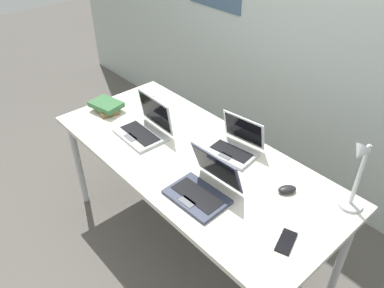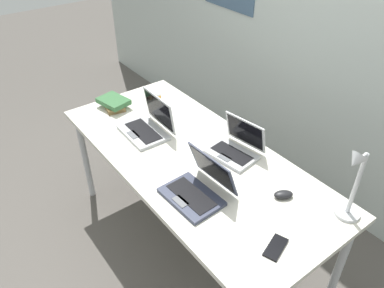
{
  "view_description": "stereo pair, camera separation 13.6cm",
  "coord_description": "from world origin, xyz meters",
  "px_view_note": "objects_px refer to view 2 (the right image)",
  "views": [
    {
      "loc": [
        1.27,
        -1.13,
        2.05
      ],
      "look_at": [
        0.0,
        0.0,
        0.82
      ],
      "focal_mm": 35.37,
      "sensor_mm": 36.0,
      "label": 1
    },
    {
      "loc": [
        1.36,
        -1.03,
        2.05
      ],
      "look_at": [
        0.0,
        0.0,
        0.82
      ],
      "focal_mm": 35.37,
      "sensor_mm": 36.0,
      "label": 2
    }
  ],
  "objects_px": {
    "pill_bottle": "(159,98)",
    "book_stack": "(113,103)",
    "laptop_mid_desk": "(236,148)",
    "cell_phone": "(276,247)",
    "laptop_front_right": "(148,126)",
    "laptop_near_mouse": "(198,188)",
    "desk_lamp": "(353,185)",
    "computer_mouse": "(283,195)"
  },
  "relations": [
    {
      "from": "laptop_near_mouse",
      "to": "cell_phone",
      "type": "distance_m",
      "value": 0.47
    },
    {
      "from": "cell_phone",
      "to": "book_stack",
      "type": "distance_m",
      "value": 1.49
    },
    {
      "from": "computer_mouse",
      "to": "pill_bottle",
      "type": "height_order",
      "value": "pill_bottle"
    },
    {
      "from": "laptop_front_right",
      "to": "laptop_near_mouse",
      "type": "relative_size",
      "value": 1.02
    },
    {
      "from": "laptop_mid_desk",
      "to": "book_stack",
      "type": "height_order",
      "value": "laptop_mid_desk"
    },
    {
      "from": "computer_mouse",
      "to": "pill_bottle",
      "type": "xyz_separation_m",
      "value": [
        -1.16,
        0.02,
        0.02
      ]
    },
    {
      "from": "computer_mouse",
      "to": "pill_bottle",
      "type": "bearing_deg",
      "value": -151.66
    },
    {
      "from": "desk_lamp",
      "to": "laptop_mid_desk",
      "type": "xyz_separation_m",
      "value": [
        -0.67,
        -0.07,
        -0.16
      ]
    },
    {
      "from": "desk_lamp",
      "to": "laptop_front_right",
      "type": "height_order",
      "value": "desk_lamp"
    },
    {
      "from": "laptop_front_right",
      "to": "book_stack",
      "type": "relative_size",
      "value": 1.38
    },
    {
      "from": "laptop_front_right",
      "to": "laptop_mid_desk",
      "type": "bearing_deg",
      "value": 29.85
    },
    {
      "from": "cell_phone",
      "to": "book_stack",
      "type": "relative_size",
      "value": 0.59
    },
    {
      "from": "desk_lamp",
      "to": "laptop_near_mouse",
      "type": "distance_m",
      "value": 0.71
    },
    {
      "from": "laptop_front_right",
      "to": "cell_phone",
      "type": "xyz_separation_m",
      "value": [
        1.09,
        -0.04,
        -0.04
      ]
    },
    {
      "from": "pill_bottle",
      "to": "computer_mouse",
      "type": "bearing_deg",
      "value": -0.99
    },
    {
      "from": "laptop_mid_desk",
      "to": "pill_bottle",
      "type": "xyz_separation_m",
      "value": [
        -0.75,
        -0.03,
        -0.0
      ]
    },
    {
      "from": "desk_lamp",
      "to": "computer_mouse",
      "type": "distance_m",
      "value": 0.34
    },
    {
      "from": "book_stack",
      "to": "cell_phone",
      "type": "bearing_deg",
      "value": -0.22
    },
    {
      "from": "laptop_front_right",
      "to": "laptop_near_mouse",
      "type": "bearing_deg",
      "value": -9.08
    },
    {
      "from": "desk_lamp",
      "to": "book_stack",
      "type": "distance_m",
      "value": 1.6
    },
    {
      "from": "laptop_near_mouse",
      "to": "pill_bottle",
      "type": "height_order",
      "value": "laptop_near_mouse"
    },
    {
      "from": "desk_lamp",
      "to": "pill_bottle",
      "type": "relative_size",
      "value": 5.07
    },
    {
      "from": "computer_mouse",
      "to": "book_stack",
      "type": "bearing_deg",
      "value": -139.43
    },
    {
      "from": "laptop_front_right",
      "to": "pill_bottle",
      "type": "bearing_deg",
      "value": 137.04
    },
    {
      "from": "cell_phone",
      "to": "pill_bottle",
      "type": "distance_m",
      "value": 1.38
    },
    {
      "from": "cell_phone",
      "to": "pill_bottle",
      "type": "height_order",
      "value": "pill_bottle"
    },
    {
      "from": "cell_phone",
      "to": "laptop_front_right",
      "type": "bearing_deg",
      "value": 158.8
    },
    {
      "from": "book_stack",
      "to": "laptop_near_mouse",
      "type": "bearing_deg",
      "value": -3.89
    },
    {
      "from": "laptop_mid_desk",
      "to": "laptop_front_right",
      "type": "bearing_deg",
      "value": -150.15
    },
    {
      "from": "computer_mouse",
      "to": "cell_phone",
      "type": "bearing_deg",
      "value": -24.29
    },
    {
      "from": "cell_phone",
      "to": "book_stack",
      "type": "bearing_deg",
      "value": 160.49
    },
    {
      "from": "laptop_near_mouse",
      "to": "pill_bottle",
      "type": "xyz_separation_m",
      "value": [
        -0.89,
        0.35,
        -0.0
      ]
    },
    {
      "from": "laptop_mid_desk",
      "to": "book_stack",
      "type": "distance_m",
      "value": 0.94
    },
    {
      "from": "desk_lamp",
      "to": "laptop_near_mouse",
      "type": "bearing_deg",
      "value": -139.71
    },
    {
      "from": "pill_bottle",
      "to": "book_stack",
      "type": "height_order",
      "value": "pill_bottle"
    },
    {
      "from": "computer_mouse",
      "to": "laptop_mid_desk",
      "type": "bearing_deg",
      "value": -158.1
    },
    {
      "from": "laptop_mid_desk",
      "to": "book_stack",
      "type": "xyz_separation_m",
      "value": [
        -0.89,
        -0.31,
        -0.01
      ]
    },
    {
      "from": "book_stack",
      "to": "laptop_mid_desk",
      "type": "bearing_deg",
      "value": 19.29
    },
    {
      "from": "laptop_front_right",
      "to": "laptop_near_mouse",
      "type": "distance_m",
      "value": 0.63
    },
    {
      "from": "laptop_mid_desk",
      "to": "cell_phone",
      "type": "height_order",
      "value": "laptop_mid_desk"
    },
    {
      "from": "laptop_mid_desk",
      "to": "cell_phone",
      "type": "xyz_separation_m",
      "value": [
        0.6,
        -0.32,
        -0.04
      ]
    },
    {
      "from": "laptop_mid_desk",
      "to": "pill_bottle",
      "type": "distance_m",
      "value": 0.75
    }
  ]
}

